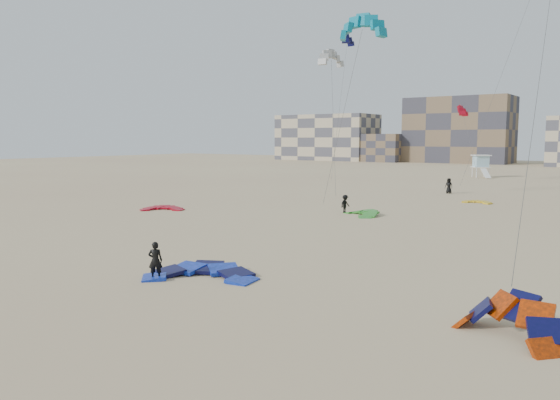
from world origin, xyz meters
The scene contains 17 objects.
ground centered at (0.00, 0.00, 0.00)m, with size 320.00×320.00×0.00m, color #C4B384.
kite_ground_blue centered at (-0.57, -0.66, 0.00)m, with size 4.98×5.18×0.81m, color #2136E5, non-canonical shape.
kite_ground_orange centered at (13.52, -0.63, 0.00)m, with size 3.73×3.06×2.26m, color #E23300, non-canonical shape.
kite_ground_red centered at (-20.96, 15.61, 0.00)m, with size 3.60×3.80×0.56m, color red, non-canonical shape.
kite_ground_green centered at (-3.99, 23.20, 0.00)m, with size 3.64×3.80×0.86m, color green, non-canonical shape.
kite_ground_yellow centered at (1.74, 38.32, 0.00)m, with size 2.71×2.85×0.38m, color yellow, non-canonical shape.
kitesurfer_main centered at (-2.06, -2.21, 0.91)m, with size 0.67×0.44×1.83m, color black.
kitesurfer_c centered at (-5.85, 23.65, 0.82)m, with size 1.07×0.61×1.65m, color black.
kitesurfer_e centered at (-3.98, 46.67, 0.94)m, with size 0.92×0.60×1.88m, color black.
kite_fly_teal_a centered at (-2.92, 20.66, 15.34)m, with size 6.20×4.04×15.60m.
kite_fly_grey centered at (-13.52, 34.17, 15.38)m, with size 6.53×8.72×15.47m.
kite_fly_navy centered at (-20.08, 50.04, 20.43)m, with size 3.83×8.53×20.68m.
kite_fly_red centered at (-8.97, 67.47, 10.88)m, with size 7.22×10.75×11.37m.
lifeguard_tower_far centered at (-8.64, 77.74, 1.92)m, with size 3.82×5.83×3.88m.
condo_west_a centered at (-70.00, 130.00, 7.00)m, with size 30.00×15.00×14.00m, color #BDAC8B.
condo_west_b centered at (-30.00, 134.00, 9.00)m, with size 28.00×14.00×18.00m, color brown.
condo_fill_left centered at (-50.00, 128.00, 4.00)m, with size 12.00×10.00×8.00m, color brown.
Camera 1 is at (17.48, -19.57, 6.69)m, focal length 35.00 mm.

